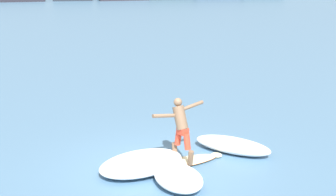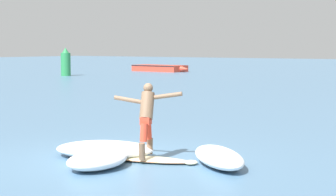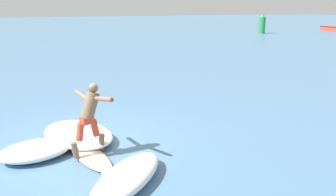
{
  "view_description": "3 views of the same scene",
  "coord_description": "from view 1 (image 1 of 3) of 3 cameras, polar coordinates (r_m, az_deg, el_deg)",
  "views": [
    {
      "loc": [
        -1.75,
        -10.31,
        4.66
      ],
      "look_at": [
        0.75,
        1.85,
        1.21
      ],
      "focal_mm": 50.0,
      "sensor_mm": 36.0,
      "label": 1
    },
    {
      "loc": [
        7.87,
        -9.15,
        2.41
      ],
      "look_at": [
        0.16,
        1.71,
        1.19
      ],
      "focal_mm": 60.0,
      "sensor_mm": 36.0,
      "label": 2
    },
    {
      "loc": [
        7.55,
        -0.6,
        3.22
      ],
      "look_at": [
        1.17,
        1.78,
        1.3
      ],
      "focal_mm": 35.0,
      "sensor_mm": 36.0,
      "label": 3
    }
  ],
  "objects": [
    {
      "name": "wave_foam_at_tail",
      "position": [
        10.53,
        1.26,
        -9.67
      ],
      "size": [
        1.23,
        1.66,
        0.35
      ],
      "color": "white",
      "rests_on": "ground"
    },
    {
      "name": "surfer",
      "position": [
        11.37,
        1.57,
        -3.28
      ],
      "size": [
        1.4,
        0.9,
        1.55
      ],
      "color": "brown",
      "rests_on": "surfboard"
    },
    {
      "name": "ground_plane",
      "position": [
        11.45,
        -1.81,
        -8.48
      ],
      "size": [
        200.0,
        200.0,
        0.0
      ],
      "primitive_type": "plane",
      "color": "teal"
    },
    {
      "name": "wave_foam_at_nose",
      "position": [
        12.44,
        7.88,
        -5.72
      ],
      "size": [
        2.09,
        2.03,
        0.36
      ],
      "color": "white",
      "rests_on": "ground"
    },
    {
      "name": "surfboard",
      "position": [
        11.66,
        1.93,
        -7.76
      ],
      "size": [
        2.16,
        1.08,
        0.23
      ],
      "color": "beige",
      "rests_on": "ground"
    },
    {
      "name": "wave_foam_beside",
      "position": [
        11.3,
        -3.25,
        -7.93
      ],
      "size": [
        2.56,
        2.18,
        0.33
      ],
      "color": "white",
      "rests_on": "ground"
    }
  ]
}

